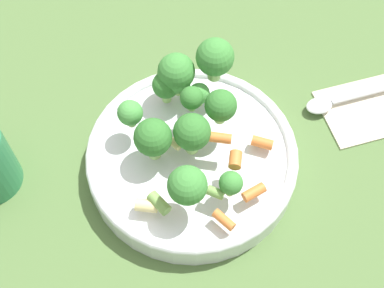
# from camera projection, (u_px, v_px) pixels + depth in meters

# --- Properties ---
(ground_plane) EXTENTS (3.00, 3.00, 0.00)m
(ground_plane) POSITION_uv_depth(u_px,v_px,m) (192.00, 166.00, 0.68)
(ground_plane) COLOR #4C6B38
(bowl) EXTENTS (0.26, 0.26, 0.04)m
(bowl) POSITION_uv_depth(u_px,v_px,m) (192.00, 158.00, 0.66)
(bowl) COLOR silver
(bowl) RESTS_ON ground_plane
(pasta_salad) EXTENTS (0.21, 0.20, 0.09)m
(pasta_salad) POSITION_uv_depth(u_px,v_px,m) (187.00, 112.00, 0.62)
(pasta_salad) COLOR #8CB766
(pasta_salad) RESTS_ON bowl
(napkin) EXTENTS (0.14, 0.17, 0.01)m
(napkin) POSITION_uv_depth(u_px,v_px,m) (376.00, 107.00, 0.72)
(napkin) COLOR beige
(napkin) RESTS_ON ground_plane
(spoon) EXTENTS (0.07, 0.18, 0.01)m
(spoon) POSITION_uv_depth(u_px,v_px,m) (346.00, 99.00, 0.72)
(spoon) COLOR silver
(spoon) RESTS_ON napkin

